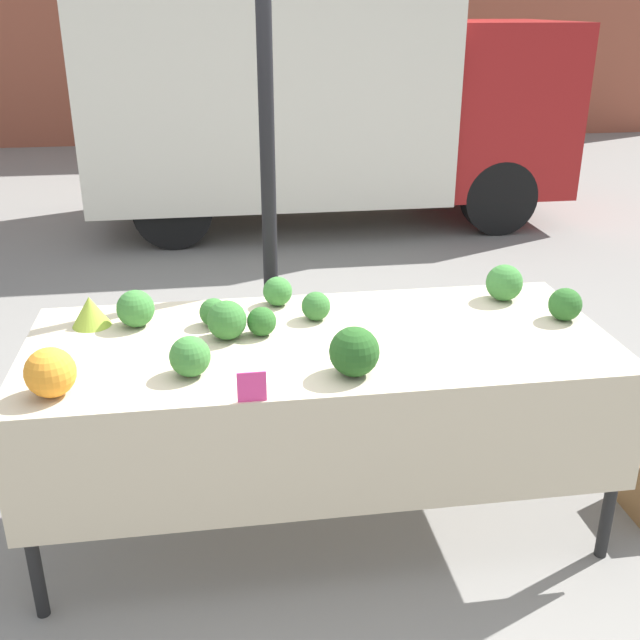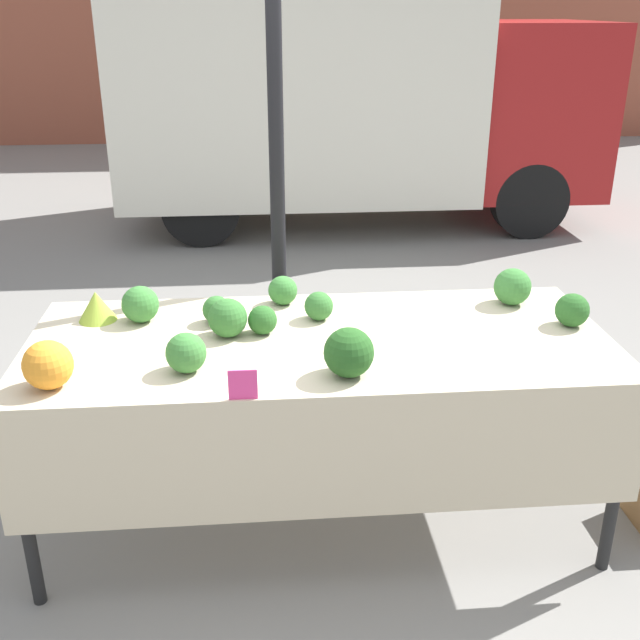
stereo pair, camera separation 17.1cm
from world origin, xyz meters
name	(u,v)px [view 1 (the left image)]	position (x,y,z in m)	size (l,w,h in m)	color
ground_plane	(320,514)	(0.00, 0.00, 0.00)	(40.00, 40.00, 0.00)	gray
tent_pole	(269,203)	(-0.14, 0.68, 1.28)	(0.07, 0.07, 2.55)	black
parked_truck	(312,85)	(0.65, 4.94, 1.38)	(4.71, 1.85, 2.61)	silver
market_table	(323,366)	(0.00, -0.07, 0.78)	(2.37, 0.99, 0.88)	beige
orange_cauliflower	(50,372)	(-0.99, -0.34, 0.96)	(0.18, 0.18, 0.18)	orange
romanesco_head	(90,311)	(-0.93, 0.27, 0.94)	(0.16, 0.16, 0.13)	#93B238
broccoli_head_0	(354,352)	(0.08, -0.34, 0.97)	(0.18, 0.18, 0.18)	#23511E
broccoli_head_1	(136,309)	(-0.74, 0.24, 0.96)	(0.16, 0.16, 0.16)	#387533
broccoli_head_2	(214,312)	(-0.42, 0.20, 0.94)	(0.12, 0.12, 0.12)	#336B2D
broccoli_head_3	(262,321)	(-0.23, 0.07, 0.94)	(0.12, 0.12, 0.12)	#285B23
broccoli_head_4	(504,283)	(0.89, 0.30, 0.96)	(0.17, 0.17, 0.17)	#387533
broccoli_head_5	(190,356)	(-0.51, -0.25, 0.95)	(0.15, 0.15, 0.15)	#387533
broccoli_head_6	(278,291)	(-0.13, 0.39, 0.94)	(0.13, 0.13, 0.13)	#387533
broccoli_head_7	(316,306)	(0.01, 0.20, 0.94)	(0.12, 0.12, 0.12)	#336B2D
broccoli_head_8	(565,304)	(1.06, 0.04, 0.95)	(0.14, 0.14, 0.14)	#285B23
broccoli_head_9	(227,320)	(-0.37, 0.05, 0.96)	(0.16, 0.16, 0.16)	#336B2D
price_sign	(252,387)	(-0.31, -0.48, 0.93)	(0.10, 0.01, 0.11)	#E53D84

